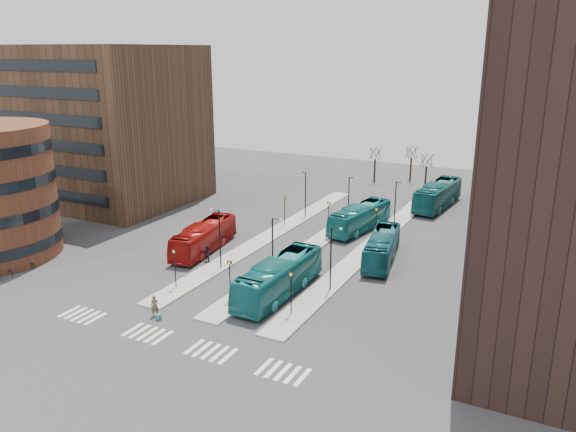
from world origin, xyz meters
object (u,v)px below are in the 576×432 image
at_px(suitcase, 159,317).
at_px(commuter_b, 278,274).
at_px(teal_bus_c, 382,247).
at_px(commuter_c, 289,279).
at_px(teal_bus_a, 279,277).
at_px(teal_bus_d, 438,195).
at_px(teal_bus_b, 360,217).
at_px(traveller, 155,306).
at_px(red_bus, 204,237).
at_px(bicycle_near, 9,271).
at_px(commuter_a, 208,253).
at_px(bicycle_far, 27,264).

xyz_separation_m(suitcase, commuter_b, (5.10, 11.26, 0.59)).
relative_size(teal_bus_c, commuter_c, 6.04).
bearing_deg(teal_bus_a, teal_bus_d, 81.55).
relative_size(teal_bus_b, traveller, 6.28).
height_order(red_bus, teal_bus_b, teal_bus_b).
height_order(commuter_b, bicycle_near, commuter_b).
bearing_deg(commuter_a, teal_bus_d, -108.43).
distance_m(suitcase, teal_bus_a, 11.12).
height_order(suitcase, commuter_a, commuter_a).
xyz_separation_m(commuter_c, bicycle_far, (-25.87, -7.81, -0.43)).
bearing_deg(commuter_c, suitcase, -4.50).
distance_m(teal_bus_b, teal_bus_d, 16.00).
bearing_deg(teal_bus_d, traveller, -101.66).
bearing_deg(bicycle_near, commuter_c, -51.83).
distance_m(red_bus, bicycle_near, 19.61).
xyz_separation_m(traveller, commuter_c, (7.26, 10.24, -0.02)).
relative_size(suitcase, teal_bus_d, 0.04).
bearing_deg(teal_bus_a, teal_bus_c, 66.78).
bearing_deg(bicycle_far, commuter_b, -89.36).
bearing_deg(teal_bus_a, commuter_a, 160.04).
height_order(teal_bus_b, teal_bus_d, teal_bus_d).
relative_size(traveller, commuter_b, 1.10).
relative_size(red_bus, teal_bus_c, 1.04).
xyz_separation_m(suitcase, traveller, (-0.69, 0.40, 0.68)).
height_order(teal_bus_c, bicycle_near, teal_bus_c).
xyz_separation_m(red_bus, commuter_a, (2.13, -2.42, -0.74)).
xyz_separation_m(red_bus, teal_bus_a, (12.80, -6.52, 0.14)).
bearing_deg(commuter_c, teal_bus_b, -152.34).
distance_m(teal_bus_c, commuter_c, 12.03).
bearing_deg(commuter_c, teal_bus_c, 179.78).
xyz_separation_m(suitcase, teal_bus_c, (12.11, 21.31, 1.28)).
distance_m(red_bus, teal_bus_c, 19.32).
height_order(red_bus, teal_bus_c, red_bus).
height_order(teal_bus_b, bicycle_near, teal_bus_b).
xyz_separation_m(teal_bus_b, bicycle_near, (-25.71, -29.48, -1.15)).
bearing_deg(teal_bus_b, teal_bus_c, -48.90).
xyz_separation_m(red_bus, commuter_c, (12.87, -4.77, -0.67)).
xyz_separation_m(teal_bus_a, teal_bus_d, (6.05, 36.14, 0.10)).
relative_size(traveller, commuter_a, 1.10).
distance_m(suitcase, teal_bus_d, 46.79).
distance_m(teal_bus_c, bicycle_far, 36.45).
xyz_separation_m(teal_bus_a, commuter_c, (0.07, 1.75, -0.81)).
bearing_deg(red_bus, teal_bus_c, 10.05).
height_order(teal_bus_b, teal_bus_c, teal_bus_b).
bearing_deg(teal_bus_a, teal_bus_b, 91.31).
bearing_deg(red_bus, teal_bus_d, 49.80).
height_order(commuter_a, bicycle_near, commuter_a).
xyz_separation_m(red_bus, bicycle_near, (-13.01, -14.63, -1.12)).
distance_m(teal_bus_a, commuter_b, 2.88).
bearing_deg(teal_bus_c, commuter_a, -162.78).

